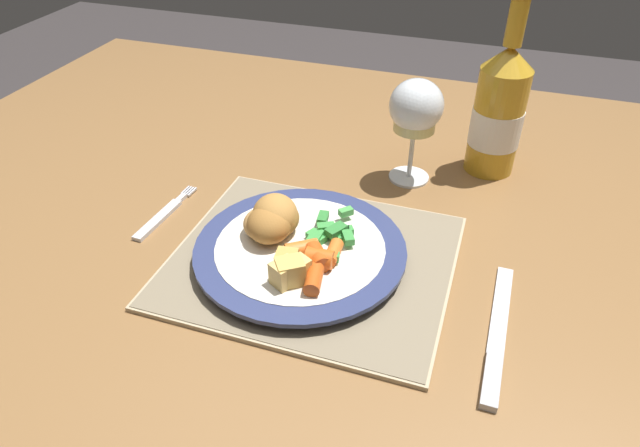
{
  "coord_description": "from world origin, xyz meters",
  "views": [
    {
      "loc": [
        0.15,
        -0.65,
        1.21
      ],
      "look_at": [
        -0.03,
        -0.1,
        0.78
      ],
      "focal_mm": 32.0,
      "sensor_mm": 36.0,
      "label": 1
    }
  ],
  "objects_px": {
    "table_knife": "(496,343)",
    "dining_table": "(361,250)",
    "wine_glass": "(416,110)",
    "bottle": "(499,111)",
    "fork": "(162,216)",
    "dinner_plate": "(300,251)"
  },
  "relations": [
    {
      "from": "dinner_plate",
      "to": "table_knife",
      "type": "xyz_separation_m",
      "value": [
        0.25,
        -0.06,
        -0.01
      ]
    },
    {
      "from": "dinner_plate",
      "to": "fork",
      "type": "distance_m",
      "value": 0.22
    },
    {
      "from": "dining_table",
      "to": "wine_glass",
      "type": "xyz_separation_m",
      "value": [
        0.04,
        0.1,
        0.19
      ]
    },
    {
      "from": "fork",
      "to": "wine_glass",
      "type": "bearing_deg",
      "value": 34.91
    },
    {
      "from": "dining_table",
      "to": "wine_glass",
      "type": "distance_m",
      "value": 0.22
    },
    {
      "from": "bottle",
      "to": "dining_table",
      "type": "bearing_deg",
      "value": -131.7
    },
    {
      "from": "dining_table",
      "to": "bottle",
      "type": "relative_size",
      "value": 5.64
    },
    {
      "from": "table_knife",
      "to": "fork",
      "type": "bearing_deg",
      "value": 168.98
    },
    {
      "from": "dining_table",
      "to": "fork",
      "type": "xyz_separation_m",
      "value": [
        -0.26,
        -0.11,
        0.08
      ]
    },
    {
      "from": "dinner_plate",
      "to": "bottle",
      "type": "relative_size",
      "value": 0.96
    },
    {
      "from": "dinner_plate",
      "to": "table_knife",
      "type": "distance_m",
      "value": 0.25
    },
    {
      "from": "dining_table",
      "to": "fork",
      "type": "height_order",
      "value": "fork"
    },
    {
      "from": "table_knife",
      "to": "wine_glass",
      "type": "xyz_separation_m",
      "value": [
        -0.16,
        0.3,
        0.11
      ]
    },
    {
      "from": "dining_table",
      "to": "bottle",
      "type": "height_order",
      "value": "bottle"
    },
    {
      "from": "table_knife",
      "to": "bottle",
      "type": "height_order",
      "value": "bottle"
    },
    {
      "from": "dinner_plate",
      "to": "fork",
      "type": "height_order",
      "value": "dinner_plate"
    },
    {
      "from": "dinner_plate",
      "to": "dining_table",
      "type": "bearing_deg",
      "value": 71.53
    },
    {
      "from": "bottle",
      "to": "dinner_plate",
      "type": "bearing_deg",
      "value": -122.89
    },
    {
      "from": "table_knife",
      "to": "dining_table",
      "type": "bearing_deg",
      "value": 135.26
    },
    {
      "from": "dining_table",
      "to": "wine_glass",
      "type": "height_order",
      "value": "wine_glass"
    },
    {
      "from": "fork",
      "to": "wine_glass",
      "type": "relative_size",
      "value": 0.87
    },
    {
      "from": "dining_table",
      "to": "bottle",
      "type": "xyz_separation_m",
      "value": [
        0.16,
        0.17,
        0.17
      ]
    }
  ]
}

